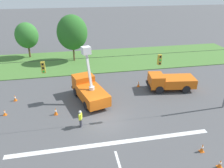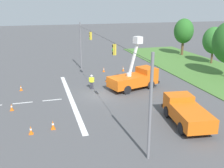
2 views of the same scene
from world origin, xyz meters
TOP-DOWN VIEW (x-y plane):
  - ground_plane at (0.00, 0.00)m, footprint 200.00×200.00m
  - lane_markings at (0.00, -4.93)m, footprint 17.60×15.25m
  - signal_gantry at (-0.03, -0.00)m, footprint 26.20×0.33m
  - tree_far_west at (-18.18, 20.91)m, footprint 4.05×3.61m
  - tree_west at (-10.18, 21.82)m, footprint 3.92×3.47m
  - utility_truck_bucket_lift at (-1.22, 4.48)m, footprint 4.06×6.59m
  - utility_truck_support_near at (9.03, 5.23)m, footprint 6.12×3.20m
  - road_worker at (-2.52, -0.57)m, footprint 0.37×0.61m
  - traffic_cone_foreground_left at (-9.65, 5.83)m, footprint 0.36×0.36m
  - traffic_cone_foreground_right at (6.89, -5.82)m, footprint 0.36×0.36m
  - traffic_cone_mid_left at (7.28, -7.56)m, footprint 0.36×0.36m
  - traffic_cone_mid_right at (1.79, -9.38)m, footprint 0.36×0.36m
  - traffic_cone_lane_edge_a at (5.40, 6.67)m, footprint 0.36×0.36m
  - traffic_cone_lane_edge_b at (-10.11, 2.89)m, footprint 0.36×0.36m
  - traffic_cone_far_left at (-4.27, -8.75)m, footprint 0.36×0.36m
  - traffic_cone_far_right at (-4.94, 1.98)m, footprint 0.36×0.36m

SIDE VIEW (x-z plane):
  - ground_plane at x=0.00m, z-range 0.00..0.00m
  - lane_markings at x=0.00m, z-range 0.00..0.01m
  - traffic_cone_far_left at x=-4.27m, z-range -0.01..0.66m
  - traffic_cone_lane_edge_b at x=-10.11m, z-range -0.01..0.66m
  - traffic_cone_mid_right at x=1.79m, z-range -0.01..0.69m
  - traffic_cone_mid_left at x=7.28m, z-range -0.01..0.71m
  - traffic_cone_foreground_left at x=-9.65m, z-range 0.00..0.74m
  - traffic_cone_foreground_right at x=6.89m, z-range 0.00..0.78m
  - traffic_cone_lane_edge_a at x=5.40m, z-range 0.00..0.81m
  - traffic_cone_far_right at x=-4.94m, z-range 0.00..0.82m
  - road_worker at x=-2.52m, z-range 0.11..1.88m
  - utility_truck_support_near at x=9.03m, z-range 0.07..2.13m
  - utility_truck_bucket_lift at x=-1.22m, z-range -1.78..4.48m
  - tree_west at x=-10.18m, z-range 0.87..7.08m
  - signal_gantry at x=-0.03m, z-range 0.65..7.85m
  - tree_far_west at x=-18.18m, z-range 1.17..8.28m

